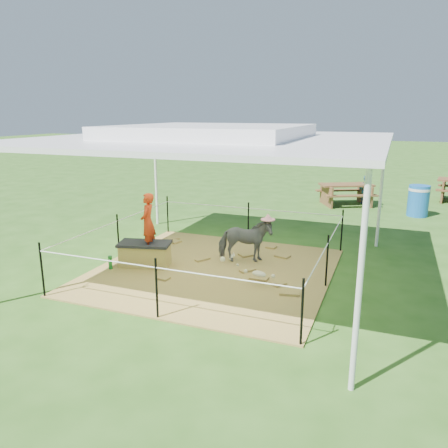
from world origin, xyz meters
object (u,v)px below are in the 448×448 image
(distant_person, at_px, (365,189))
(straw_bale, at_px, (145,255))
(picnic_table_near, at_px, (346,194))
(green_bottle, at_px, (110,262))
(woman, at_px, (148,217))
(foal, at_px, (259,273))
(trash_barrel, at_px, (418,201))
(pony, at_px, (245,241))

(distant_person, bearing_deg, straw_bale, 77.45)
(picnic_table_near, bearing_deg, green_bottle, -140.97)
(woman, distance_m, picnic_table_near, 8.54)
(woman, distance_m, foal, 2.56)
(trash_barrel, xyz_separation_m, distant_person, (-1.67, 1.41, 0.02))
(straw_bale, distance_m, woman, 0.82)
(green_bottle, bearing_deg, distant_person, 64.01)
(trash_barrel, bearing_deg, pony, -120.47)
(green_bottle, height_order, pony, pony)
(straw_bale, relative_size, picnic_table_near, 0.56)
(foal, relative_size, picnic_table_near, 0.48)
(woman, bearing_deg, green_bottle, -69.93)
(pony, distance_m, distant_person, 7.74)
(foal, bearing_deg, picnic_table_near, 101.87)
(straw_bale, relative_size, pony, 0.89)
(foal, bearing_deg, distant_person, 98.22)
(picnic_table_near, bearing_deg, woman, -138.21)
(woman, xyz_separation_m, distant_person, (3.69, 8.45, -0.57))
(straw_bale, relative_size, trash_barrel, 1.04)
(green_bottle, height_order, distant_person, distant_person)
(foal, bearing_deg, woman, -167.02)
(woman, xyz_separation_m, trash_barrel, (5.35, 7.04, -0.59))
(trash_barrel, bearing_deg, foal, -112.17)
(straw_bale, distance_m, pony, 2.11)
(woman, xyz_separation_m, pony, (1.77, 0.95, -0.56))
(woman, relative_size, foal, 1.41)
(foal, relative_size, distant_person, 0.84)
(trash_barrel, bearing_deg, picnic_table_near, 158.43)
(pony, relative_size, foal, 1.33)
(woman, xyz_separation_m, picnic_table_near, (3.09, 7.93, -0.70))
(straw_bale, xyz_separation_m, pony, (1.87, 0.95, 0.25))
(pony, bearing_deg, trash_barrel, -51.28)
(pony, relative_size, picnic_table_near, 0.63)
(straw_bale, distance_m, picnic_table_near, 8.55)
(pony, bearing_deg, foal, -170.23)
(woman, height_order, distant_person, woman)
(trash_barrel, bearing_deg, woman, -127.25)
(picnic_table_near, bearing_deg, foal, -121.66)
(pony, distance_m, picnic_table_near, 7.11)
(straw_bale, xyz_separation_m, picnic_table_near, (3.19, 7.93, 0.12))
(woman, bearing_deg, straw_bale, -104.62)
(green_bottle, bearing_deg, picnic_table_near, 65.97)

